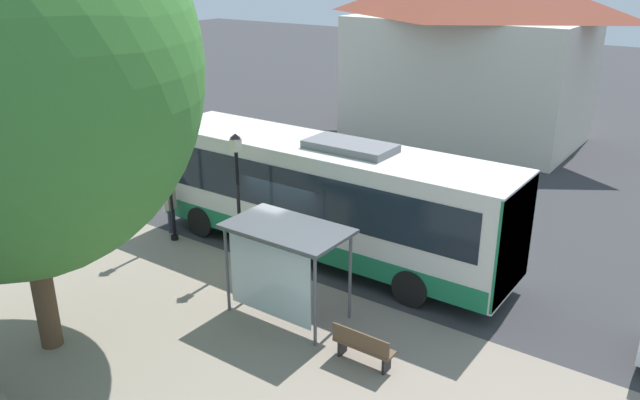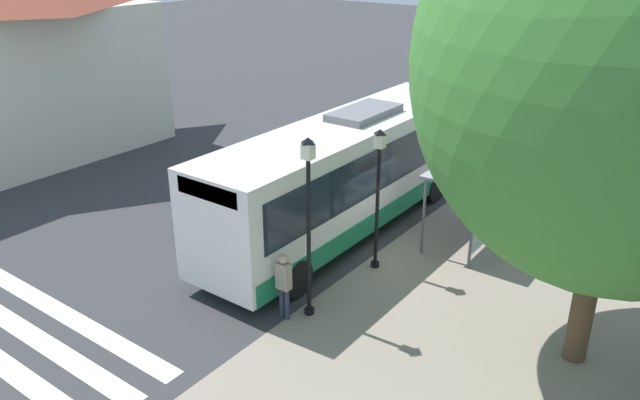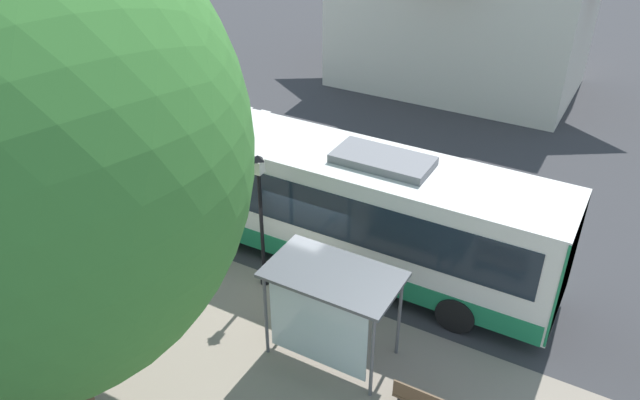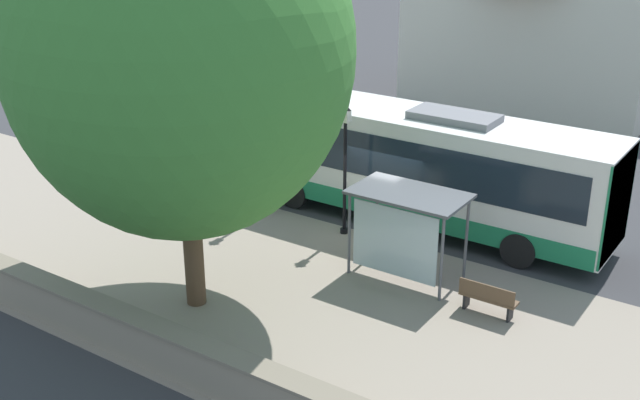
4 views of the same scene
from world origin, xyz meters
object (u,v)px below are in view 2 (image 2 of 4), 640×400
(bus, at_px, (348,172))
(shade_tree, at_px, (631,63))
(bus_shelter, at_px, (476,181))
(pedestrian, at_px, (284,281))
(street_lamp_near, at_px, (378,188))
(bench, at_px, (520,206))
(parked_car_behind_bus, at_px, (493,119))
(street_lamp_far, at_px, (309,215))

(bus, bearing_deg, shade_tree, 162.39)
(bus_shelter, distance_m, shade_tree, 7.01)
(pedestrian, bearing_deg, street_lamp_near, -97.19)
(bus_shelter, distance_m, bench, 3.09)
(bus_shelter, distance_m, parked_car_behind_bus, 10.41)
(bus_shelter, relative_size, pedestrian, 1.73)
(street_lamp_near, height_order, parked_car_behind_bus, street_lamp_near)
(bus_shelter, bearing_deg, shade_tree, 137.97)
(bus_shelter, bearing_deg, pedestrian, 72.56)
(bus, xyz_separation_m, pedestrian, (-1.59, 4.99, -0.87))
(bench, xyz_separation_m, parked_car_behind_bus, (3.88, -7.19, 0.56))
(parked_car_behind_bus, bearing_deg, street_lamp_near, 98.11)
(pedestrian, bearing_deg, street_lamp_far, -126.56)
(bench, distance_m, street_lamp_far, 8.91)
(bench, height_order, street_lamp_far, street_lamp_far)
(street_lamp_near, distance_m, shade_tree, 6.95)
(pedestrian, bearing_deg, parked_car_behind_bus, -85.12)
(bus_shelter, height_order, parked_car_behind_bus, bus_shelter)
(bus, distance_m, street_lamp_far, 4.96)
(street_lamp_near, distance_m, parked_car_behind_bus, 12.84)
(bench, bearing_deg, street_lamp_far, 75.67)
(bus, relative_size, bench, 8.03)
(bus, height_order, shade_tree, shade_tree)
(street_lamp_far, height_order, parked_car_behind_bus, street_lamp_far)
(bus_shelter, distance_m, pedestrian, 6.62)
(street_lamp_far, relative_size, shade_tree, 0.42)
(bus_shelter, xyz_separation_m, shade_tree, (-4.07, 3.67, 4.37))
(bus_shelter, xyz_separation_m, street_lamp_near, (1.53, 2.83, 0.35))
(street_lamp_far, bearing_deg, pedestrian, 53.44)
(bus, height_order, parked_car_behind_bus, bus)
(bench, xyz_separation_m, street_lamp_far, (2.14, 8.36, 2.18))
(bus_shelter, relative_size, bench, 2.11)
(pedestrian, distance_m, bench, 9.22)
(street_lamp_near, xyz_separation_m, shade_tree, (-5.60, 0.84, 4.02))
(bus_shelter, height_order, street_lamp_near, street_lamp_near)
(shade_tree, bearing_deg, bench, -60.70)
(bus_shelter, height_order, pedestrian, bus_shelter)
(bus, relative_size, shade_tree, 1.07)
(pedestrian, bearing_deg, bus, -72.36)
(bus, distance_m, bus_shelter, 3.77)
(street_lamp_near, relative_size, street_lamp_far, 0.89)
(bus, bearing_deg, street_lamp_far, 113.50)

